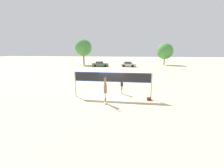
{
  "coord_description": "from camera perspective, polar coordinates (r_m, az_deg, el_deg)",
  "views": [
    {
      "loc": [
        1.99,
        -13.67,
        4.43
      ],
      "look_at": [
        0.0,
        0.0,
        1.35
      ],
      "focal_mm": 24.0,
      "sensor_mm": 36.0,
      "label": 1
    }
  ],
  "objects": [
    {
      "name": "gear_bag",
      "position": [
        14.16,
        13.9,
        -5.51
      ],
      "size": [
        0.37,
        0.33,
        0.25
      ],
      "color": "maroon",
      "rests_on": "ground_plane"
    },
    {
      "name": "tree_left_cluster",
      "position": [
        51.25,
        19.51,
        11.69
      ],
      "size": [
        5.03,
        5.03,
        6.79
      ],
      "color": "#4C3823",
      "rests_on": "ground_plane"
    },
    {
      "name": "ground_plane",
      "position": [
        14.51,
        0.0,
        -5.21
      ],
      "size": [
        200.0,
        200.0,
        0.0
      ],
      "primitive_type": "plane",
      "color": "beige"
    },
    {
      "name": "volleyball",
      "position": [
        12.76,
        -2.49,
        -7.2
      ],
      "size": [
        0.23,
        0.23,
        0.23
      ],
      "color": "silver",
      "rests_on": "ground_plane"
    },
    {
      "name": "player_spiker",
      "position": [
        12.65,
        -2.57,
        -2.17
      ],
      "size": [
        0.28,
        0.72,
        2.29
      ],
      "rotation": [
        0.0,
        0.0,
        1.57
      ],
      "color": "#8C664C",
      "rests_on": "ground_plane"
    },
    {
      "name": "player_blocker",
      "position": [
        15.59,
        3.76,
        -0.03
      ],
      "size": [
        0.28,
        0.68,
        1.99
      ],
      "rotation": [
        0.0,
        0.0,
        -1.57
      ],
      "color": "tan",
      "rests_on": "ground_plane"
    },
    {
      "name": "parked_car_near",
      "position": [
        42.66,
        6.36,
        7.39
      ],
      "size": [
        4.29,
        2.49,
        1.41
      ],
      "rotation": [
        0.0,
        0.0,
        -0.17
      ],
      "color": "#B7B7BC",
      "rests_on": "ground_plane"
    },
    {
      "name": "tree_right_cluster",
      "position": [
        49.22,
        -10.85,
        13.46
      ],
      "size": [
        5.16,
        5.16,
        7.98
      ],
      "color": "#4C3823",
      "rests_on": "ground_plane"
    },
    {
      "name": "volleyball_net",
      "position": [
        14.07,
        0.0,
        1.6
      ],
      "size": [
        7.41,
        0.12,
        2.45
      ],
      "color": "beige",
      "rests_on": "ground_plane"
    },
    {
      "name": "parked_car_mid",
      "position": [
        42.92,
        -4.52,
        7.49
      ],
      "size": [
        4.86,
        2.57,
        1.45
      ],
      "rotation": [
        0.0,
        0.0,
        0.18
      ],
      "color": "#4C6B4C",
      "rests_on": "ground_plane"
    }
  ]
}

